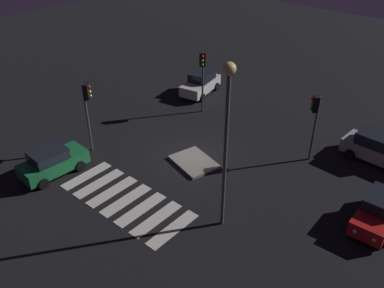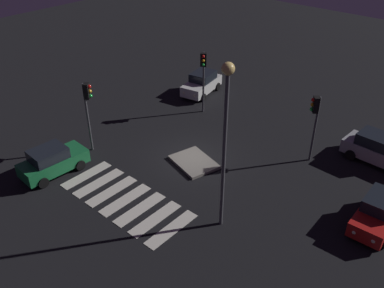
{
  "view_description": "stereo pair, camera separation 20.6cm",
  "coord_description": "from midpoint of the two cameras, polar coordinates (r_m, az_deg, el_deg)",
  "views": [
    {
      "loc": [
        14.1,
        -16.46,
        14.47
      ],
      "look_at": [
        0.0,
        0.0,
        1.0
      ],
      "focal_mm": 38.91,
      "sensor_mm": 36.0,
      "label": 1
    },
    {
      "loc": [
        14.26,
        -16.33,
        14.47
      ],
      "look_at": [
        0.0,
        0.0,
        1.0
      ],
      "focal_mm": 38.91,
      "sensor_mm": 36.0,
      "label": 2
    }
  ],
  "objects": [
    {
      "name": "ground_plane",
      "position": [
        26.06,
        -0.23,
        -1.87
      ],
      "size": [
        80.0,
        80.0,
        0.0
      ],
      "primitive_type": "plane",
      "color": "black"
    },
    {
      "name": "car_red",
      "position": [
        22.69,
        24.02,
        -8.43
      ],
      "size": [
        1.91,
        3.91,
        1.68
      ],
      "rotation": [
        0.0,
        0.0,
        -1.54
      ],
      "color": "red",
      "rests_on": "ground"
    },
    {
      "name": "street_lamp",
      "position": [
        18.01,
        4.46,
        2.77
      ],
      "size": [
        0.56,
        0.56,
        8.55
      ],
      "color": "#47474C",
      "rests_on": "ground"
    },
    {
      "name": "traffic_light_north",
      "position": [
        25.25,
        16.24,
        4.14
      ],
      "size": [
        0.53,
        0.54,
        4.29
      ],
      "rotation": [
        0.0,
        0.0,
        -2.46
      ],
      "color": "#47474C",
      "rests_on": "ground"
    },
    {
      "name": "car_green",
      "position": [
        25.55,
        -18.81,
        -2.31
      ],
      "size": [
        2.03,
        4.02,
        1.71
      ],
      "rotation": [
        0.0,
        0.0,
        1.51
      ],
      "color": "#196B38",
      "rests_on": "ground"
    },
    {
      "name": "traffic_light_west",
      "position": [
        29.91,
        1.27,
        10.35
      ],
      "size": [
        0.54,
        0.53,
        4.64
      ],
      "rotation": [
        0.0,
        0.0,
        -0.98
      ],
      "color": "#47474C",
      "rests_on": "ground"
    },
    {
      "name": "car_white",
      "position": [
        34.12,
        1.04,
        8.33
      ],
      "size": [
        2.41,
        4.19,
        1.74
      ],
      "rotation": [
        0.0,
        0.0,
        -1.39
      ],
      "color": "silver",
      "rests_on": "ground"
    },
    {
      "name": "traffic_island",
      "position": [
        25.48,
        0.05,
        -2.5
      ],
      "size": [
        3.23,
        2.74,
        0.18
      ],
      "color": "gray",
      "rests_on": "ground"
    },
    {
      "name": "traffic_light_south",
      "position": [
        25.86,
        -14.39,
        5.69
      ],
      "size": [
        0.53,
        0.54,
        4.62
      ],
      "rotation": [
        0.0,
        0.0,
        0.57
      ],
      "color": "#47474C",
      "rests_on": "ground"
    },
    {
      "name": "crosswalk_near",
      "position": [
        23.0,
        -9.28,
        -7.6
      ],
      "size": [
        7.6,
        3.2,
        0.02
      ],
      "color": "silver",
      "rests_on": "ground"
    },
    {
      "name": "car_silver",
      "position": [
        27.68,
        23.84,
        -0.54
      ],
      "size": [
        4.22,
        2.13,
        1.8
      ],
      "rotation": [
        0.0,
        0.0,
        -0.06
      ],
      "color": "#9EA0A5",
      "rests_on": "ground"
    }
  ]
}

